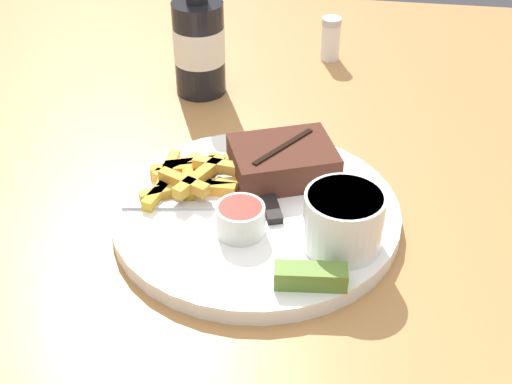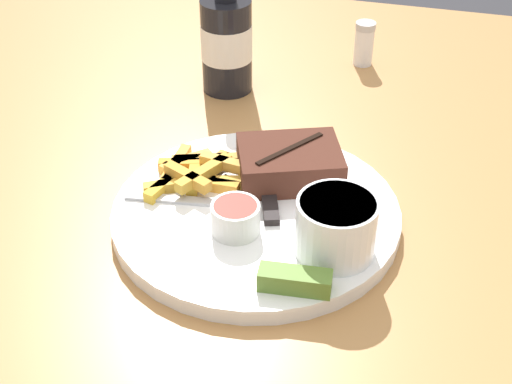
# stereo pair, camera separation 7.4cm
# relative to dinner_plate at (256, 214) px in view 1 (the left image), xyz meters

# --- Properties ---
(dining_table) EXTENTS (1.57, 1.31, 0.75)m
(dining_table) POSITION_rel_dinner_plate_xyz_m (0.00, 0.00, -0.07)
(dining_table) COLOR #A87542
(dining_table) RESTS_ON ground_plane
(dinner_plate) EXTENTS (0.30, 0.30, 0.02)m
(dinner_plate) POSITION_rel_dinner_plate_xyz_m (0.00, 0.00, 0.00)
(dinner_plate) COLOR white
(dinner_plate) RESTS_ON dining_table
(steak_portion) EXTENTS (0.13, 0.12, 0.04)m
(steak_portion) POSITION_rel_dinner_plate_xyz_m (0.02, 0.06, 0.03)
(steak_portion) COLOR #472319
(steak_portion) RESTS_ON dinner_plate
(fries_pile) EXTENTS (0.13, 0.11, 0.02)m
(fries_pile) POSITION_rel_dinner_plate_xyz_m (-0.08, 0.03, 0.02)
(fries_pile) COLOR gold
(fries_pile) RESTS_ON dinner_plate
(coleslaw_cup) EXTENTS (0.08, 0.08, 0.06)m
(coleslaw_cup) POSITION_rel_dinner_plate_xyz_m (0.09, -0.05, 0.04)
(coleslaw_cup) COLOR white
(coleslaw_cup) RESTS_ON dinner_plate
(dipping_sauce_cup) EXTENTS (0.05, 0.05, 0.03)m
(dipping_sauce_cup) POSITION_rel_dinner_plate_xyz_m (-0.01, -0.04, 0.03)
(dipping_sauce_cup) COLOR silver
(dipping_sauce_cup) RESTS_ON dinner_plate
(pickle_spear) EXTENTS (0.07, 0.03, 0.02)m
(pickle_spear) POSITION_rel_dinner_plate_xyz_m (0.07, -0.11, 0.02)
(pickle_spear) COLOR #567A2D
(pickle_spear) RESTS_ON dinner_plate
(fork_utensil) EXTENTS (0.13, 0.03, 0.00)m
(fork_utensil) POSITION_rel_dinner_plate_xyz_m (-0.08, -0.01, 0.01)
(fork_utensil) COLOR #B7B7BC
(fork_utensil) RESTS_ON dinner_plate
(knife_utensil) EXTENTS (0.07, 0.16, 0.01)m
(knife_utensil) POSITION_rel_dinner_plate_xyz_m (0.00, 0.04, 0.01)
(knife_utensil) COLOR #B7B7BC
(knife_utensil) RESTS_ON dinner_plate
(beer_bottle) EXTENTS (0.07, 0.07, 0.21)m
(beer_bottle) POSITION_rel_dinner_plate_xyz_m (-0.12, 0.28, 0.06)
(beer_bottle) COLOR black
(beer_bottle) RESTS_ON dining_table
(salt_shaker) EXTENTS (0.03, 0.03, 0.07)m
(salt_shaker) POSITION_rel_dinner_plate_xyz_m (0.05, 0.40, 0.02)
(salt_shaker) COLOR white
(salt_shaker) RESTS_ON dining_table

